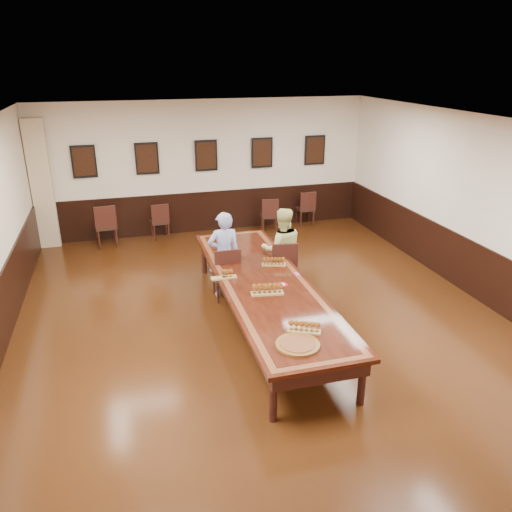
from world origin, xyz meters
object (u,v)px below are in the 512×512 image
object	(u,v)px
person_woman	(282,249)
conference_table	(264,289)
spare_chair_b	(160,220)
carved_platter	(298,345)
chair_woman	(283,265)
person_man	(224,255)
spare_chair_c	(269,215)
chair_man	(226,272)
spare_chair_d	(305,208)
spare_chair_a	(106,225)

from	to	relation	value
person_woman	conference_table	bearing A→B (deg)	68.33
spare_chair_b	carved_platter	distance (m)	6.76
chair_woman	conference_table	world-z (taller)	chair_woman
spare_chair_b	person_man	world-z (taller)	person_man
chair_woman	spare_chair_b	distance (m)	4.07
chair_woman	spare_chair_c	world-z (taller)	chair_woman
chair_woman	spare_chair_b	xyz separation A→B (m)	(-1.92, 3.59, -0.06)
spare_chair_b	person_man	bearing A→B (deg)	98.75
chair_man	carved_platter	distance (m)	3.08
chair_man	person_woman	bearing A→B (deg)	-173.81
chair_man	carved_platter	world-z (taller)	chair_man
chair_man	spare_chair_b	world-z (taller)	chair_man
person_man	person_woman	size ratio (longest dim) A/B	1.01
spare_chair_d	carved_platter	distance (m)	7.22
spare_chair_a	spare_chair_b	distance (m)	1.26
spare_chair_c	carved_platter	xyz separation A→B (m)	(-1.61, -6.42, 0.33)
chair_man	person_man	distance (m)	0.32
spare_chair_a	spare_chair_b	bearing A→B (deg)	-175.81
chair_man	spare_chair_b	distance (m)	3.70
chair_man	person_man	world-z (taller)	person_man
carved_platter	person_woman	bearing A→B (deg)	75.01
chair_man	spare_chair_a	distance (m)	3.97
person_man	spare_chair_d	bearing A→B (deg)	-129.30
chair_man	spare_chair_b	size ratio (longest dim) A/B	1.12
spare_chair_d	person_man	world-z (taller)	person_man
chair_man	carved_platter	bearing A→B (deg)	94.82
chair_woman	person_man	distance (m)	1.12
person_man	person_woman	bearing A→B (deg)	-179.34
chair_man	chair_woman	size ratio (longest dim) A/B	0.99
spare_chair_d	person_man	distance (m)	4.60
spare_chair_c	person_woman	world-z (taller)	person_woman
spare_chair_a	chair_woman	bearing A→B (deg)	127.37
spare_chair_a	carved_platter	world-z (taller)	spare_chair_a
conference_table	chair_woman	bearing A→B (deg)	58.41
chair_man	person_man	bearing A→B (deg)	-90.00
spare_chair_c	carved_platter	distance (m)	6.62
spare_chair_c	spare_chair_b	bearing A→B (deg)	4.94
person_man	conference_table	distance (m)	1.29
chair_man	spare_chair_c	world-z (taller)	chair_man
chair_woman	spare_chair_d	distance (m)	4.08
chair_woman	spare_chair_a	bearing A→B (deg)	-38.69
chair_man	spare_chair_d	bearing A→B (deg)	-128.48
spare_chair_c	chair_man	bearing A→B (deg)	71.17
chair_man	spare_chair_a	bearing A→B (deg)	-58.22
spare_chair_b	spare_chair_a	bearing A→B (deg)	5.21
person_man	spare_chair_c	bearing A→B (deg)	-119.47
conference_table	carved_platter	xyz separation A→B (m)	(-0.15, -1.95, 0.16)
chair_woman	conference_table	distance (m)	1.31
person_man	carved_platter	world-z (taller)	person_man
chair_woman	spare_chair_b	size ratio (longest dim) A/B	1.13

